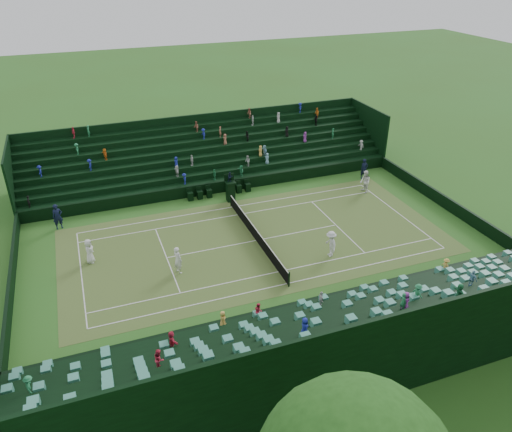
% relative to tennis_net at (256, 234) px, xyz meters
% --- Properties ---
extents(ground, '(160.00, 160.00, 0.00)m').
position_rel_tennis_net_xyz_m(ground, '(0.00, 0.00, -0.53)').
color(ground, '#33601E').
rests_on(ground, ground).
extents(court_surface, '(12.97, 26.77, 0.01)m').
position_rel_tennis_net_xyz_m(court_surface, '(0.00, 0.00, -0.52)').
color(court_surface, '#307426').
rests_on(court_surface, ground).
extents(perimeter_wall_north, '(17.17, 0.20, 1.00)m').
position_rel_tennis_net_xyz_m(perimeter_wall_north, '(0.00, 15.88, -0.03)').
color(perimeter_wall_north, black).
rests_on(perimeter_wall_north, ground).
extents(perimeter_wall_south, '(17.17, 0.20, 1.00)m').
position_rel_tennis_net_xyz_m(perimeter_wall_south, '(0.00, -15.88, -0.03)').
color(perimeter_wall_south, black).
rests_on(perimeter_wall_south, ground).
extents(perimeter_wall_east, '(0.20, 31.77, 1.00)m').
position_rel_tennis_net_xyz_m(perimeter_wall_east, '(8.48, 0.00, -0.03)').
color(perimeter_wall_east, black).
rests_on(perimeter_wall_east, ground).
extents(perimeter_wall_west, '(0.20, 31.77, 1.00)m').
position_rel_tennis_net_xyz_m(perimeter_wall_west, '(-8.48, 0.00, -0.03)').
color(perimeter_wall_west, black).
rests_on(perimeter_wall_west, ground).
extents(north_grandstand, '(6.60, 32.00, 4.90)m').
position_rel_tennis_net_xyz_m(north_grandstand, '(12.66, 0.00, 1.02)').
color(north_grandstand, black).
rests_on(north_grandstand, ground).
extents(south_grandstand, '(6.60, 32.00, 4.90)m').
position_rel_tennis_net_xyz_m(south_grandstand, '(-12.66, 0.00, 1.02)').
color(south_grandstand, black).
rests_on(south_grandstand, ground).
extents(tennis_net, '(11.67, 0.10, 1.06)m').
position_rel_tennis_net_xyz_m(tennis_net, '(0.00, 0.00, 0.00)').
color(tennis_net, black).
rests_on(tennis_net, ground).
extents(umpire_chair, '(0.81, 0.81, 2.54)m').
position_rel_tennis_net_xyz_m(umpire_chair, '(-6.66, 0.26, 0.56)').
color(umpire_chair, black).
rests_on(umpire_chair, ground).
extents(courtside_chairs, '(0.46, 5.44, 1.00)m').
position_rel_tennis_net_xyz_m(courtside_chairs, '(-7.91, -0.32, -0.15)').
color(courtside_chairs, black).
rests_on(courtside_chairs, ground).
extents(player_near_west, '(0.97, 0.78, 1.72)m').
position_rel_tennis_net_xyz_m(player_near_west, '(-1.26, -11.18, 0.33)').
color(player_near_west, white).
rests_on(player_near_west, ground).
extents(player_near_east, '(0.81, 0.70, 1.88)m').
position_rel_tennis_net_xyz_m(player_near_east, '(1.91, -6.00, 0.42)').
color(player_near_east, white).
rests_on(player_near_east, ground).
extents(player_far_west, '(1.03, 0.85, 1.96)m').
position_rel_tennis_net_xyz_m(player_far_west, '(-4.22, 11.36, 0.45)').
color(player_far_west, white).
rests_on(player_far_west, ground).
extents(player_far_east, '(1.25, 0.77, 1.87)m').
position_rel_tennis_net_xyz_m(player_far_east, '(3.55, 4.01, 0.41)').
color(player_far_east, silver).
rests_on(player_far_east, ground).
extents(line_judge_north, '(0.49, 0.70, 1.83)m').
position_rel_tennis_net_xyz_m(line_judge_north, '(-6.77, 12.83, 0.39)').
color(line_judge_north, black).
rests_on(line_judge_north, ground).
extents(line_judge_south, '(0.60, 0.79, 1.95)m').
position_rel_tennis_net_xyz_m(line_judge_south, '(-6.75, -13.01, 0.45)').
color(line_judge_south, black).
rests_on(line_judge_south, ground).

